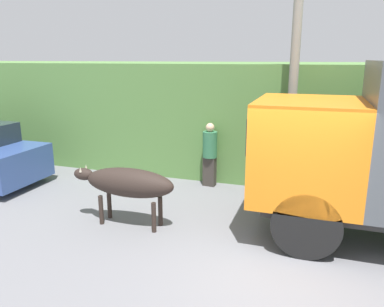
% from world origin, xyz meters
% --- Properties ---
extents(ground_plane, '(60.00, 60.00, 0.00)m').
position_xyz_m(ground_plane, '(0.00, 0.00, 0.00)').
color(ground_plane, slate).
extents(hillside_embankment, '(32.00, 6.23, 3.12)m').
position_xyz_m(hillside_embankment, '(0.00, 6.88, 1.56)').
color(hillside_embankment, '#568442').
rests_on(hillside_embankment, ground_plane).
extents(building_backdrop, '(5.02, 2.70, 2.97)m').
position_xyz_m(building_backdrop, '(-5.63, 5.12, 1.50)').
color(building_backdrop, '#99ADB7').
rests_on(building_backdrop, ground_plane).
extents(brown_cow, '(2.19, 0.58, 1.18)m').
position_xyz_m(brown_cow, '(-3.03, 0.68, 0.88)').
color(brown_cow, '#2D231E').
rests_on(brown_cow, ground_plane).
extents(pedestrian_on_hill, '(0.41, 0.41, 1.67)m').
position_xyz_m(pedestrian_on_hill, '(-2.14, 3.49, 0.91)').
color(pedestrian_on_hill, '#38332D').
rests_on(pedestrian_on_hill, ground_plane).
extents(utility_pole, '(0.90, 0.21, 6.32)m').
position_xyz_m(utility_pole, '(-0.16, 3.41, 3.28)').
color(utility_pole, gray).
rests_on(utility_pole, ground_plane).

